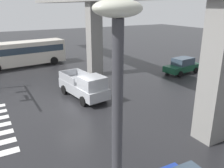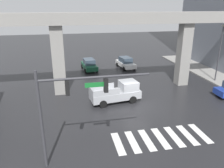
{
  "view_description": "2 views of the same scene",
  "coord_description": "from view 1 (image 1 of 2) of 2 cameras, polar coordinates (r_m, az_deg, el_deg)",
  "views": [
    {
      "loc": [
        14.93,
        -5.36,
        7.15
      ],
      "look_at": [
        -0.43,
        3.27,
        1.25
      ],
      "focal_mm": 37.72,
      "sensor_mm": 36.0,
      "label": 1
    },
    {
      "loc": [
        -6.53,
        -19.02,
        9.48
      ],
      "look_at": [
        -1.97,
        2.73,
        1.49
      ],
      "focal_mm": 35.48,
      "sensor_mm": 36.0,
      "label": 2
    }
  ],
  "objects": [
    {
      "name": "ground_plane",
      "position": [
        17.4,
        -8.78,
        -5.98
      ],
      "size": [
        120.0,
        120.0,
        0.0
      ],
      "primitive_type": "plane",
      "color": "#232326"
    },
    {
      "name": "sedan_dark_green",
      "position": [
        27.08,
        16.65,
        4.29
      ],
      "size": [
        2.34,
        4.48,
        1.72
      ],
      "color": "#14472D",
      "rests_on": "ground"
    },
    {
      "name": "pickup_truck",
      "position": [
        18.92,
        -6.59,
        -0.62
      ],
      "size": [
        5.31,
        2.59,
        2.08
      ],
      "color": "#A8AAAF",
      "rests_on": "ground"
    },
    {
      "name": "city_bus",
      "position": [
        30.75,
        -21.46,
        7.08
      ],
      "size": [
        3.69,
        11.01,
        2.99
      ],
      "color": "beige",
      "rests_on": "ground"
    },
    {
      "name": "elevated_overpass",
      "position": [
        18.23,
        5.99,
        19.48
      ],
      "size": [
        56.95,
        2.19,
        8.72
      ],
      "color": "gray",
      "rests_on": "ground"
    }
  ]
}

